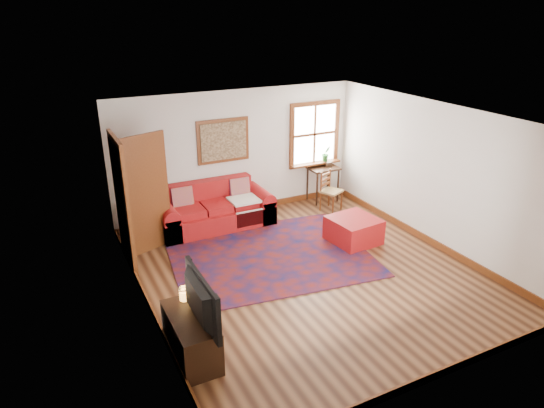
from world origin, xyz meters
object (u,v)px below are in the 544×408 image
red_leather_sofa (215,212)px  side_table (323,173)px  red_ottoman (354,230)px  media_cabinet (191,337)px  ladder_back_chair (329,189)px

red_leather_sofa → side_table: red_leather_sofa is taller
red_leather_sofa → red_ottoman: 2.65m
red_ottoman → media_cabinet: size_ratio=0.78×
red_leather_sofa → red_ottoman: (1.98, -1.76, -0.06)m
ladder_back_chair → media_cabinet: (-3.99, -3.14, -0.16)m
red_leather_sofa → ladder_back_chair: (2.41, -0.29, 0.16)m
red_leather_sofa → media_cabinet: red_leather_sofa is taller
side_table → ladder_back_chair: ladder_back_chair is taller
red_ottoman → side_table: (0.58, 1.96, 0.41)m
media_cabinet → ladder_back_chair: bearing=38.2°
red_ottoman → ladder_back_chair: (0.43, 1.46, 0.22)m
side_table → media_cabinet: bearing=-138.7°
media_cabinet → side_table: bearing=41.3°
side_table → media_cabinet: (-4.14, -3.63, -0.35)m
red_ottoman → side_table: side_table is taller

